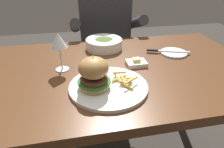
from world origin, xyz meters
TOP-DOWN VIEW (x-y plane):
  - dining_table at (0.00, 0.00)m, footprint 1.41×0.78m
  - main_plate at (-0.04, -0.16)m, footprint 0.30×0.30m
  - burger_sandwich at (-0.09, -0.17)m, footprint 0.12×0.12m
  - fries_pile at (0.03, -0.15)m, footprint 0.10×0.12m
  - wine_glass at (-0.21, 0.03)m, footprint 0.07×0.07m
  - bread_plate at (0.37, 0.10)m, footprint 0.14×0.14m
  - table_knife at (0.32, 0.11)m, footprint 0.22×0.09m
  - butter_dish at (0.13, 0.01)m, footprint 0.09×0.07m
  - soup_bowl at (0.02, 0.25)m, footprint 0.20×0.20m
  - diner_person at (0.09, 0.67)m, footprint 0.51×0.36m

SIDE VIEW (x-z plane):
  - diner_person at x=0.09m, z-range -0.02..1.15m
  - dining_table at x=0.00m, z-range 0.28..1.02m
  - bread_plate at x=0.37m, z-range 0.74..0.75m
  - main_plate at x=-0.04m, z-range 0.74..0.75m
  - butter_dish at x=0.13m, z-range 0.73..0.77m
  - table_knife at x=0.32m, z-range 0.75..0.76m
  - fries_pile at x=0.03m, z-range 0.75..0.78m
  - soup_bowl at x=0.02m, z-range 0.74..0.80m
  - burger_sandwich at x=-0.09m, z-range 0.75..0.88m
  - wine_glass at x=-0.21m, z-range 0.79..0.96m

